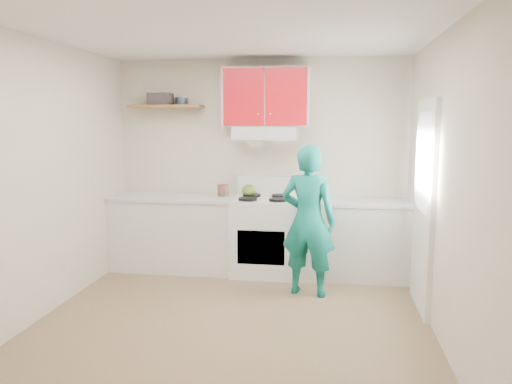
% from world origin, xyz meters
% --- Properties ---
extents(floor, '(3.80, 3.80, 0.00)m').
position_xyz_m(floor, '(0.00, 0.00, 0.00)').
color(floor, brown).
rests_on(floor, ground).
extents(ceiling, '(3.60, 3.80, 0.04)m').
position_xyz_m(ceiling, '(0.00, 0.00, 2.60)').
color(ceiling, white).
rests_on(ceiling, floor).
extents(back_wall, '(3.60, 0.04, 2.60)m').
position_xyz_m(back_wall, '(0.00, 1.90, 1.30)').
color(back_wall, beige).
rests_on(back_wall, floor).
extents(front_wall, '(3.60, 0.04, 2.60)m').
position_xyz_m(front_wall, '(0.00, -1.90, 1.30)').
color(front_wall, beige).
rests_on(front_wall, floor).
extents(left_wall, '(0.04, 3.80, 2.60)m').
position_xyz_m(left_wall, '(-1.80, 0.00, 1.30)').
color(left_wall, beige).
rests_on(left_wall, floor).
extents(right_wall, '(0.04, 3.80, 2.60)m').
position_xyz_m(right_wall, '(1.80, 0.00, 1.30)').
color(right_wall, beige).
rests_on(right_wall, floor).
extents(door, '(0.05, 0.85, 2.05)m').
position_xyz_m(door, '(1.78, 0.70, 1.02)').
color(door, white).
rests_on(door, floor).
extents(door_glass, '(0.01, 0.55, 0.95)m').
position_xyz_m(door_glass, '(1.75, 0.70, 1.45)').
color(door_glass, white).
rests_on(door_glass, door).
extents(counter_left, '(1.52, 0.60, 0.90)m').
position_xyz_m(counter_left, '(-1.04, 1.60, 0.45)').
color(counter_left, silver).
rests_on(counter_left, floor).
extents(counter_right, '(1.32, 0.60, 0.90)m').
position_xyz_m(counter_right, '(1.14, 1.60, 0.45)').
color(counter_right, silver).
rests_on(counter_right, floor).
extents(stove, '(0.76, 0.65, 0.92)m').
position_xyz_m(stove, '(0.10, 1.57, 0.46)').
color(stove, white).
rests_on(stove, floor).
extents(range_hood, '(0.76, 0.44, 0.15)m').
position_xyz_m(range_hood, '(0.10, 1.68, 1.70)').
color(range_hood, silver).
rests_on(range_hood, back_wall).
extents(upper_cabinets, '(1.02, 0.33, 0.70)m').
position_xyz_m(upper_cabinets, '(0.10, 1.73, 2.12)').
color(upper_cabinets, red).
rests_on(upper_cabinets, back_wall).
extents(shelf, '(0.90, 0.30, 0.04)m').
position_xyz_m(shelf, '(-1.15, 1.75, 2.02)').
color(shelf, brown).
rests_on(shelf, back_wall).
extents(books, '(0.29, 0.21, 0.14)m').
position_xyz_m(books, '(-1.22, 1.73, 2.11)').
color(books, '#383134').
rests_on(books, shelf).
extents(tin, '(0.18, 0.18, 0.09)m').
position_xyz_m(tin, '(-0.97, 1.79, 2.08)').
color(tin, '#333D4C').
rests_on(tin, shelf).
extents(kettle, '(0.21, 0.21, 0.15)m').
position_xyz_m(kettle, '(-0.12, 1.73, 0.99)').
color(kettle, '#557821').
rests_on(kettle, stove).
extents(crock, '(0.16, 0.16, 0.16)m').
position_xyz_m(crock, '(-0.43, 1.68, 0.98)').
color(crock, brown).
rests_on(crock, counter_left).
extents(cutting_board, '(0.31, 0.23, 0.02)m').
position_xyz_m(cutting_board, '(0.76, 1.61, 0.91)').
color(cutting_board, olive).
rests_on(cutting_board, counter_right).
extents(silicone_mat, '(0.29, 0.25, 0.01)m').
position_xyz_m(silicone_mat, '(1.38, 1.52, 0.90)').
color(silicone_mat, red).
rests_on(silicone_mat, counter_right).
extents(person, '(0.65, 0.50, 1.61)m').
position_xyz_m(person, '(0.65, 0.92, 0.80)').
color(person, '#0D776A').
rests_on(person, floor).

